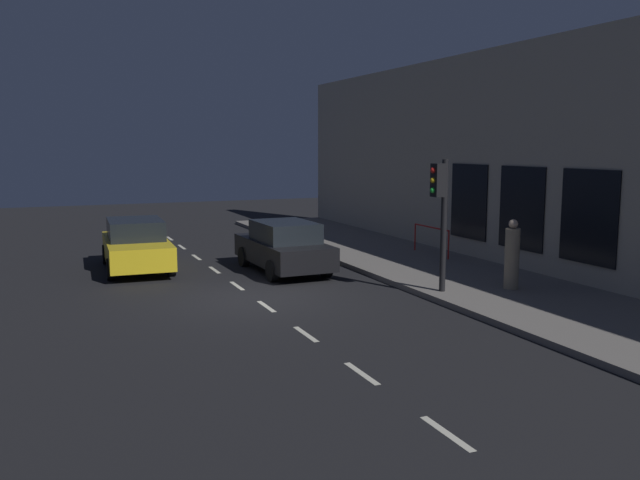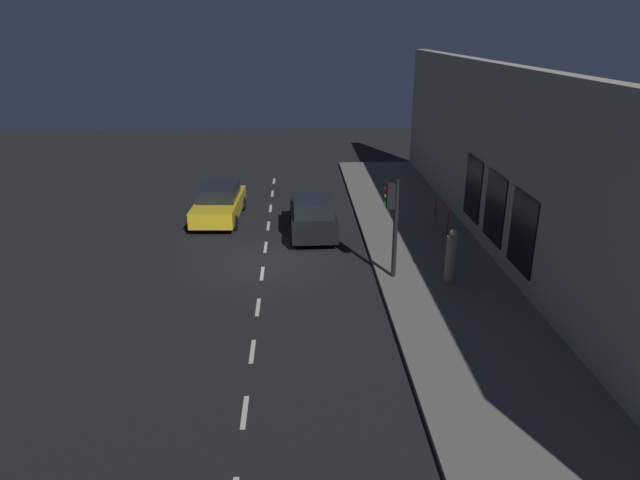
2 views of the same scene
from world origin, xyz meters
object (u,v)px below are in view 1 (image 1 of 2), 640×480
parked_car_0 (136,245)px  parked_car_1 (284,247)px  traffic_light (441,204)px  pedestrian_0 (512,257)px

parked_car_0 → parked_car_1: (4.16, -2.18, -0.00)m
parked_car_0 → parked_car_1: 4.69m
traffic_light → pedestrian_0: 2.46m
parked_car_1 → traffic_light: bearing=-64.0°
parked_car_0 → traffic_light: bearing=135.9°
traffic_light → pedestrian_0: (1.95, -0.45, -1.42)m
traffic_light → parked_car_1: (-2.50, 4.85, -1.63)m
parked_car_0 → pedestrian_0: size_ratio=2.54×
parked_car_1 → pedestrian_0: 6.93m
parked_car_0 → parked_car_1: bearing=154.9°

